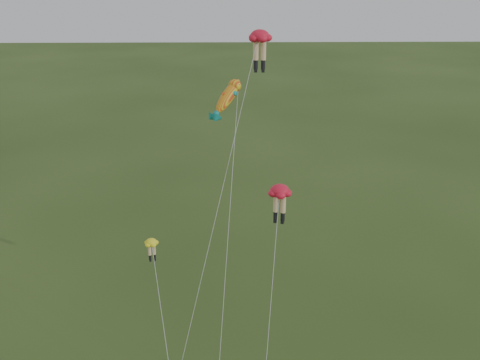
{
  "coord_description": "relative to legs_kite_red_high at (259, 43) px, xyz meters",
  "views": [
    {
      "loc": [
        0.75,
        -27.66,
        26.39
      ],
      "look_at": [
        1.35,
        6.0,
        12.14
      ],
      "focal_mm": 40.0,
      "sensor_mm": 36.0,
      "label": 1
    }
  ],
  "objects": [
    {
      "name": "legs_kite_red_high",
      "position": [
        0.0,
        0.0,
        0.0
      ],
      "size": [
        6.49,
        8.11,
        21.97
      ],
      "rotation": [
        0.0,
        0.0,
        -0.03
      ],
      "color": "red",
      "rests_on": "ground"
    },
    {
      "name": "legs_kite_red_mid",
      "position": [
        1.41,
        -2.59,
        -9.61
      ],
      "size": [
        2.63,
        9.43,
        12.23
      ],
      "rotation": [
        0.0,
        0.0,
        -0.29
      ],
      "color": "red",
      "rests_on": "ground"
    },
    {
      "name": "legs_kite_yellow",
      "position": [
        -7.35,
        -2.81,
        -13.59
      ],
      "size": [
        3.02,
        9.48,
        8.19
      ],
      "rotation": [
        0.0,
        0.0,
        0.29
      ],
      "color": "yellow",
      "rests_on": "ground"
    },
    {
      "name": "fish_kite",
      "position": [
        -2.02,
        -1.07,
        -3.33
      ],
      "size": [
        2.51,
        10.08,
        19.14
      ],
      "rotation": [
        0.73,
        0.0,
        -0.78
      ],
      "color": "yellow",
      "rests_on": "ground"
    }
  ]
}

